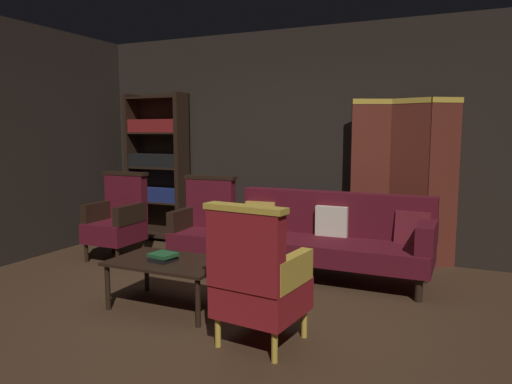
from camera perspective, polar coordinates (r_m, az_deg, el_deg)
The scene contains 12 objects.
ground_plane at distance 4.14m, azimuth -4.72°, elevation -14.46°, with size 10.00×10.00×0.00m, color #3D2819.
back_wall at distance 6.10m, azimuth 6.43°, elevation 5.96°, with size 7.20×0.10×2.80m, color black.
side_wall_left at distance 6.28m, azimuth -26.74°, elevation 5.28°, with size 0.10×3.60×2.80m, color black.
folding_screen at distance 5.71m, azimuth 17.65°, elevation 1.42°, with size 1.25×0.35×1.90m.
bookshelf at distance 6.88m, azimuth -11.63°, elevation 3.17°, with size 0.90×0.32×2.05m.
velvet_couch at distance 5.10m, azimuth 8.72°, elevation -5.02°, with size 2.12×0.78×0.88m.
coffee_table at distance 4.26m, azimuth -10.30°, elevation -8.61°, with size 1.00×0.64×0.42m.
armchair_gilt_accent at distance 3.44m, azimuth 0.17°, elevation -10.34°, with size 0.64×0.64×1.04m.
armchair_wing_left at distance 6.00m, azimuth -16.15°, elevation -3.04°, with size 0.60×0.58×1.04m.
armchair_wing_right at distance 5.30m, azimuth -6.19°, elevation -4.13°, with size 0.61×0.60×1.04m.
book_black_cloth at distance 4.22m, azimuth -11.00°, elevation -7.82°, with size 0.18×0.18×0.04m, color black.
book_green_cloth at distance 4.22m, azimuth -11.01°, elevation -7.36°, with size 0.21×0.18×0.03m, color #1E4C28.
Camera 1 is at (1.88, -3.36, 1.52)m, focal length 33.58 mm.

